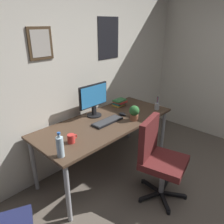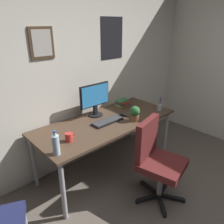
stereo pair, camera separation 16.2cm
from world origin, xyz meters
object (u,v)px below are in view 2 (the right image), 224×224
Objects in this scene: keyboard at (108,121)px; pen_cup at (160,107)px; computer_mouse at (124,114)px; monitor at (95,98)px; potted_plant at (135,113)px; office_chair at (156,157)px; water_bottle at (56,145)px; coffee_mug_near at (69,137)px; book_stack_left at (122,102)px.

keyboard is 0.84m from pen_cup.
pen_cup reaches higher than computer_mouse.
potted_plant is (0.26, -0.48, -0.13)m from monitor.
office_chair is 4.87× the size of potted_plant.
potted_plant is (1.12, 0.01, -0.00)m from water_bottle.
monitor is 2.36× the size of potted_plant.
keyboard is at bearing 145.53° from potted_plant.
keyboard is 3.69× the size of coffee_mug_near.
computer_mouse is 0.37m from book_stack_left.
book_stack_left is (1.16, 0.35, 0.01)m from coffee_mug_near.
monitor is 0.44m from computer_mouse.
pen_cup is (1.64, -0.00, -0.05)m from water_bottle.
pen_cup reaches higher than coffee_mug_near.
water_bottle is 1.46m from book_stack_left.
book_stack_left is (-0.26, 0.49, 0.00)m from pen_cup.
water_bottle is 2.17× the size of coffee_mug_near.
computer_mouse is at bearing 72.91° from office_chair.
potted_plant is at bearing 178.53° from pen_cup.
office_chair is 8.15× the size of coffee_mug_near.
computer_mouse is 0.22m from potted_plant.
monitor is at bearing 92.97° from office_chair.
monitor is 3.95× the size of coffee_mug_near.
keyboard is at bearing 6.82° from coffee_mug_near.
monitor is at bearing 118.39° from potted_plant.
computer_mouse is 0.94× the size of coffee_mug_near.
coffee_mug_near is at bearing -150.98° from monitor.
potted_plant is (-0.01, -0.21, 0.09)m from computer_mouse.
office_chair is 4.60× the size of book_stack_left.
pen_cup is (0.51, -0.22, 0.04)m from computer_mouse.
pen_cup is (0.52, -0.01, -0.05)m from potted_plant.
monitor reaches higher than office_chair.
potted_plant reaches higher than computer_mouse.
computer_mouse is (0.27, -0.27, -0.22)m from monitor.
monitor is 1.82× the size of water_bottle.
book_stack_left is (0.25, 0.27, 0.04)m from computer_mouse.
computer_mouse is at bearing -132.17° from book_stack_left.
monitor is 0.94m from pen_cup.
water_bottle is at bearing -160.58° from book_stack_left.
monitor is at bearing 179.88° from book_stack_left.
potted_plant is (0.29, -0.20, 0.09)m from keyboard.
pen_cup is 0.97× the size of book_stack_left.
computer_mouse is at bearing 5.22° from coffee_mug_near.
office_chair is 0.97m from coffee_mug_near.
book_stack_left is at bearing 47.83° from computer_mouse.
pen_cup is at bearing -61.86° from book_stack_left.
coffee_mug_near is 1.43m from pen_cup.
keyboard is at bearing -178.05° from computer_mouse.
keyboard is 2.21× the size of potted_plant.
pen_cup is at bearing -14.58° from keyboard.
keyboard is (-0.03, -0.28, -0.23)m from monitor.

